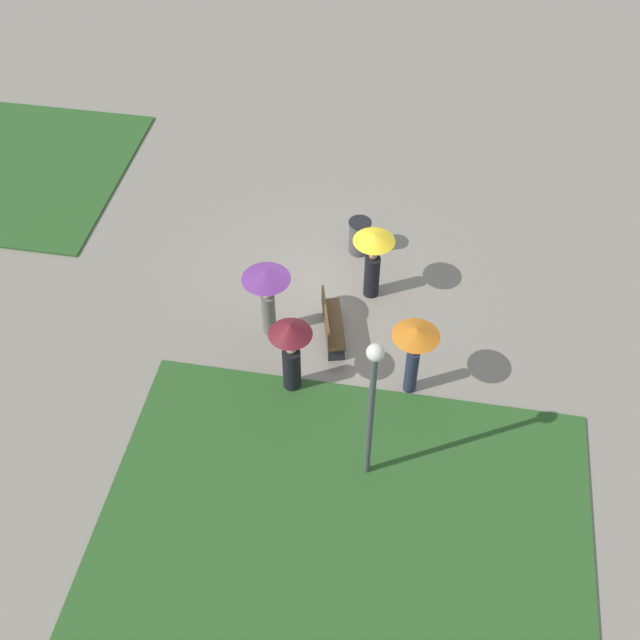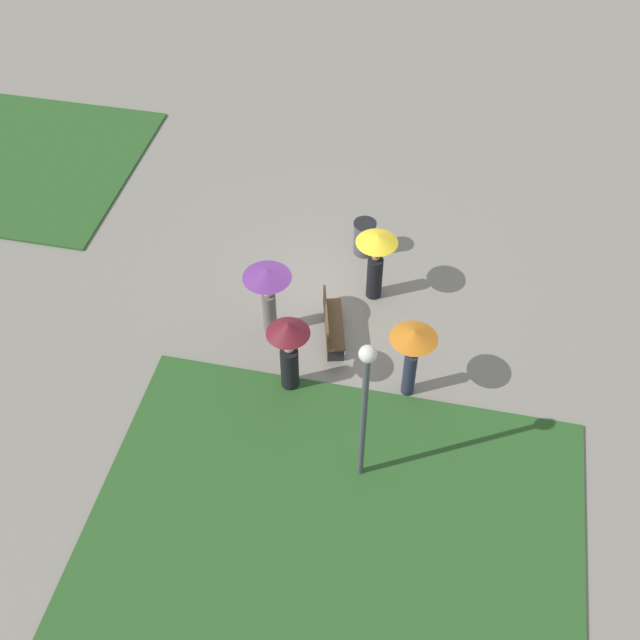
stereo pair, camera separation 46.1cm
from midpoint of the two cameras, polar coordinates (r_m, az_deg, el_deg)
name	(u,v)px [view 2 (the right image)]	position (r m, az deg, el deg)	size (l,w,h in m)	color
ground_plane	(334,299)	(19.41, 1.68, 1.51)	(90.00, 90.00, 0.00)	gray
lawn_patch_near	(329,551)	(15.48, 1.56, -16.09)	(7.73, 9.30, 0.06)	#2D5B26
park_bench	(331,323)	(18.21, 1.51, -0.24)	(1.66, 0.81, 0.90)	brown
lamp_post	(365,397)	(14.31, 4.14, -5.47)	(0.32, 0.32, 3.83)	#474C51
trash_bin	(364,238)	(20.35, 3.83, 5.86)	(0.58, 0.58, 0.96)	#4C4C51
crowd_person_orange	(413,348)	(16.57, 7.39, -2.00)	(1.00, 1.00, 1.92)	#282D47
crowd_person_purple	(268,286)	(17.73, -3.00, 2.42)	(1.09, 1.09, 1.90)	slate
crowd_person_maroon	(289,346)	(16.64, -1.45, -1.89)	(0.92, 0.92, 1.99)	black
crowd_person_yellow	(376,257)	(18.71, 4.70, 4.46)	(0.98, 0.98, 1.88)	black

